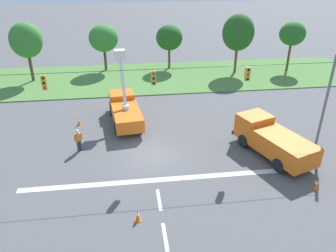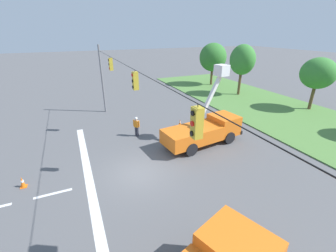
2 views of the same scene
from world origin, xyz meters
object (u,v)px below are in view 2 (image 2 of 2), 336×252
road_worker (136,125)px  traffic_cone_foreground_right (22,182)px  tree_west (242,60)px  utility_truck_bucket_lift (205,129)px  traffic_cone_mid_right (180,123)px  tree_centre (318,73)px  tree_far_west (213,57)px

road_worker → traffic_cone_foreground_right: (4.02, -8.12, -0.66)m
tree_west → traffic_cone_foreground_right: (11.27, -25.22, -4.50)m
utility_truck_bucket_lift → traffic_cone_mid_right: bearing=-177.8°
road_worker → traffic_cone_mid_right: (-0.55, 4.46, -0.68)m
tree_centre → traffic_cone_foreground_right: tree_centre is taller
tree_west → traffic_cone_mid_right: tree_west is taller
tree_centre → traffic_cone_mid_right: (-1.79, -15.88, -3.85)m
tree_centre → utility_truck_bucket_lift: utility_truck_bucket_lift is taller
traffic_cone_mid_right → tree_centre: bearing=83.6°
tree_west → road_worker: tree_west is taller
tree_west → traffic_cone_mid_right: bearing=-62.1°
tree_far_west → tree_west: (6.95, -0.03, 0.34)m
tree_far_west → tree_west: size_ratio=0.98×
utility_truck_bucket_lift → traffic_cone_foreground_right: size_ratio=9.86×
traffic_cone_foreground_right → traffic_cone_mid_right: (-4.58, 12.58, -0.02)m
tree_west → road_worker: bearing=-67.0°
utility_truck_bucket_lift → tree_centre: bearing=98.3°
tree_west → utility_truck_bucket_lift: bearing=-49.2°
tree_centre → traffic_cone_foreground_right: (2.79, -28.47, -3.83)m
tree_west → tree_centre: (8.48, 3.25, -0.67)m
tree_far_west → tree_centre: tree_far_west is taller
tree_far_west → traffic_cone_mid_right: bearing=-42.9°
tree_far_west → tree_centre: bearing=11.8°
tree_centre → tree_west: bearing=-159.0°
road_worker → traffic_cone_foreground_right: bearing=-63.6°
traffic_cone_foreground_right → tree_centre: bearing=95.6°
tree_far_west → road_worker: size_ratio=3.80×
tree_far_west → traffic_cone_mid_right: size_ratio=10.22×
tree_west → traffic_cone_mid_right: size_ratio=10.43×
tree_far_west → utility_truck_bucket_lift: tree_far_west is taller
tree_far_west → tree_west: tree_west is taller
tree_centre → utility_truck_bucket_lift: (2.30, -15.73, -2.91)m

